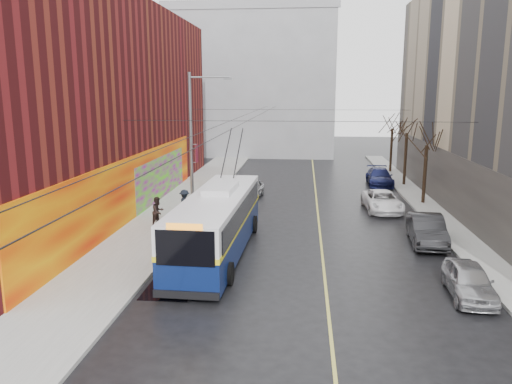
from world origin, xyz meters
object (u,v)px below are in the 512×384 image
Objects in this scene: tree_far at (393,120)px; parked_car_c at (382,201)px; tree_mid at (407,124)px; pedestrian_c at (185,204)px; parked_car_d at (379,177)px; following_car at (250,189)px; parked_car_a at (469,281)px; pedestrian_a at (185,204)px; streetlight_pole at (194,143)px; parked_car_b at (427,230)px; trolleybus at (217,222)px; tree_near at (427,134)px; pedestrian_b at (158,212)px.

parked_car_c is (-3.20, -16.29, -4.47)m from tree_far.
tree_mid is 1.02× the size of tree_far.
parked_car_c is 13.13m from pedestrian_c.
parked_car_d is (1.17, 9.43, 0.05)m from parked_car_c.
parked_car_a is at bearing -52.26° from following_car.
tree_mid reaches higher than following_car.
pedestrian_a is (-13.84, -12.77, 0.22)m from parked_car_d.
pedestrian_a is at bearing -128.95° from tree_far.
streetlight_pole is 13.18m from parked_car_c.
following_car reaches higher than parked_car_a.
parked_car_b is 14.43m from pedestrian_a.
parked_car_d is at bearing 80.03° from parked_car_c.
pedestrian_c is (-12.63, -3.56, 0.36)m from parked_car_c.
following_car is at bearing 138.98° from parked_car_b.
parked_car_d is at bearing 37.56° from following_car.
streetlight_pole is 2.27× the size of following_car.
pedestrian_a is at bearing -141.48° from tree_mid.
trolleybus reaches higher than pedestrian_a.
pedestrian_c reaches higher than parked_car_b.
tree_near is 10.68m from parked_car_b.
parked_car_b is 14.34m from pedestrian_c.
parked_car_a is 0.84× the size of parked_car_b.
pedestrian_b is (-14.84, -15.23, 0.31)m from parked_car_d.
trolleybus is 2.46× the size of parked_car_d.
streetlight_pole reaches higher than following_car.
tree_near is at bearing -70.47° from pedestrian_a.
tree_near is 17.19m from parked_car_a.
parked_car_b is at bearing -88.36° from parked_car_d.
tree_near is at bearing 32.70° from parked_car_c.
parked_car_a is (10.65, -4.27, -0.94)m from trolleybus.
pedestrian_a reaches higher than parked_car_d.
tree_mid is 23.03m from pedestrian_b.
trolleybus is 3.15× the size of parked_car_a.
parked_car_c is (-1.20, 7.32, -0.09)m from parked_car_b.
streetlight_pole reaches higher than parked_car_d.
parked_car_d is (-0.03, 23.66, 0.06)m from parked_car_a.
tree_far is (15.14, 20.00, 0.30)m from streetlight_pole.
trolleybus reaches higher than following_car.
trolleybus is 7.40m from pedestrian_a.
parked_car_b is 14.95m from pedestrian_b.
parked_car_d is (13.11, 13.14, -4.13)m from streetlight_pole.
parked_car_a is 17.64m from pedestrian_a.
streetlight_pole reaches higher than pedestrian_b.
parked_car_d is 21.27m from pedestrian_b.
streetlight_pole is 2.32× the size of parked_car_a.
pedestrian_c is (-0.70, 0.15, -3.82)m from streetlight_pole.
streetlight_pole is 1.35× the size of tree_mid.
parked_car_b is (-2.00, -23.61, -4.38)m from tree_far.
parked_car_d is at bearing -106.50° from tree_far.
pedestrian_c reaches higher than pedestrian_a.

